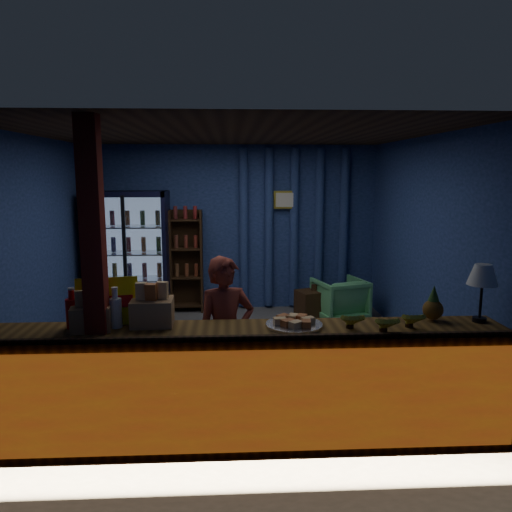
{
  "coord_description": "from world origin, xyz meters",
  "views": [
    {
      "loc": [
        -0.01,
        -5.69,
        2.18
      ],
      "look_at": [
        0.27,
        -0.2,
        1.25
      ],
      "focal_mm": 35.0,
      "sensor_mm": 36.0,
      "label": 1
    }
  ],
  "objects_px": {
    "green_chair": "(340,299)",
    "table_lamp": "(483,277)",
    "shopkeeper": "(226,337)",
    "pastry_tray": "(294,323)"
  },
  "relations": [
    {
      "from": "green_chair",
      "to": "pastry_tray",
      "type": "bearing_deg",
      "value": 54.9
    },
    {
      "from": "green_chair",
      "to": "pastry_tray",
      "type": "xyz_separation_m",
      "value": [
        -1.1,
        -3.24,
        0.66
      ]
    },
    {
      "from": "green_chair",
      "to": "table_lamp",
      "type": "distance_m",
      "value": 3.38
    },
    {
      "from": "shopkeeper",
      "to": "table_lamp",
      "type": "bearing_deg",
      "value": -27.55
    },
    {
      "from": "shopkeeper",
      "to": "table_lamp",
      "type": "relative_size",
      "value": 2.98
    },
    {
      "from": "shopkeeper",
      "to": "pastry_tray",
      "type": "height_order",
      "value": "shopkeeper"
    },
    {
      "from": "table_lamp",
      "to": "green_chair",
      "type": "bearing_deg",
      "value": 98.06
    },
    {
      "from": "shopkeeper",
      "to": "green_chair",
      "type": "height_order",
      "value": "shopkeeper"
    },
    {
      "from": "pastry_tray",
      "to": "table_lamp",
      "type": "relative_size",
      "value": 0.95
    },
    {
      "from": "shopkeeper",
      "to": "green_chair",
      "type": "distance_m",
      "value": 3.28
    }
  ]
}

